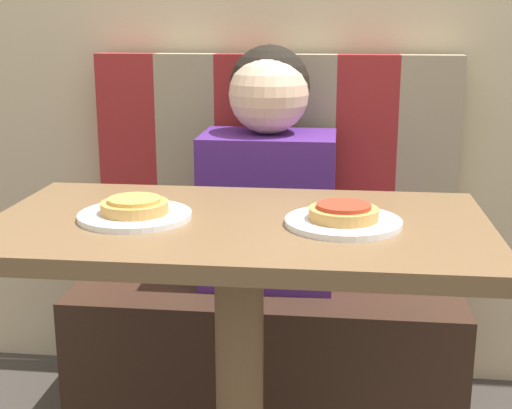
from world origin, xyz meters
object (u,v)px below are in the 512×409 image
at_px(person, 269,168).
at_px(plate_right, 343,222).
at_px(pizza_right, 344,212).
at_px(pizza_left, 135,206).
at_px(plate_left, 135,216).

xyz_separation_m(person, plate_right, (0.20, -0.62, 0.02)).
height_order(person, pizza_right, person).
bearing_deg(plate_right, pizza_left, 180.00).
xyz_separation_m(person, plate_left, (-0.20, -0.62, 0.02)).
bearing_deg(person, plate_left, -108.41).
height_order(person, pizza_left, person).
xyz_separation_m(person, pizza_left, (-0.20, -0.62, 0.04)).
relative_size(person, pizza_left, 4.98).
xyz_separation_m(plate_right, pizza_left, (-0.41, 0.00, 0.02)).
relative_size(person, plate_left, 2.97).
distance_m(person, pizza_left, 0.65).
bearing_deg(plate_right, plate_left, 180.00).
xyz_separation_m(plate_left, pizza_left, (0.00, 0.00, 0.02)).
relative_size(plate_right, pizza_right, 1.68).
height_order(plate_left, pizza_right, pizza_right).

